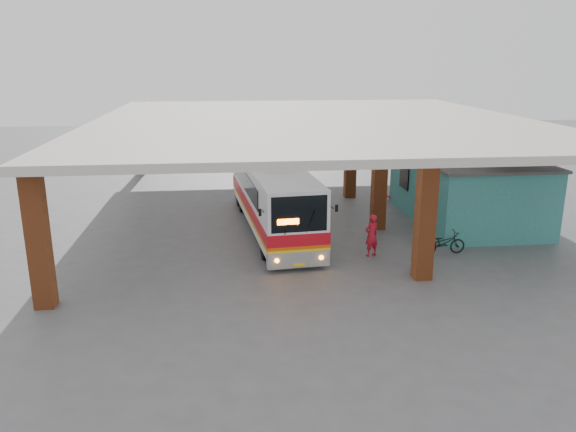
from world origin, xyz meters
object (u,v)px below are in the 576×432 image
Objects in this scene: motorcycle at (444,243)px; red_chair at (391,194)px; coach_bus at (272,195)px; pedestrian at (372,235)px.

red_chair is (0.39, 8.60, -0.08)m from motorcycle.
red_chair is at bearing 28.23° from coach_bus.
coach_bus is 6.64× the size of pedestrian.
pedestrian is at bearing -53.34° from coach_bus.
red_chair is (6.85, 4.57, -1.21)m from coach_bus.
coach_bus is 8.33m from red_chair.
coach_bus is 5.36m from pedestrian.
pedestrian is at bearing -93.12° from red_chair.
motorcycle is at bearing -37.43° from coach_bus.
coach_bus reaches higher than red_chair.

